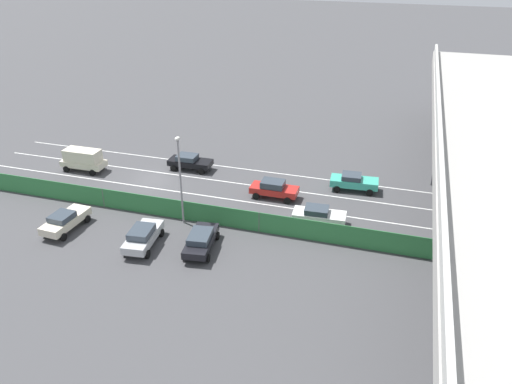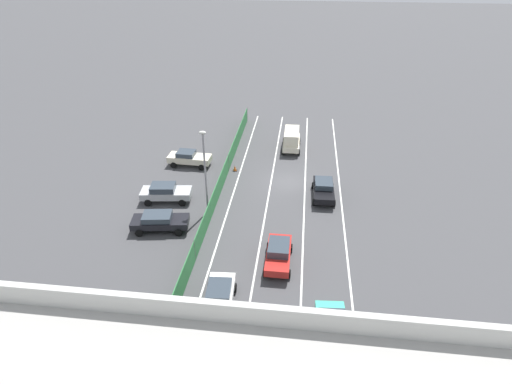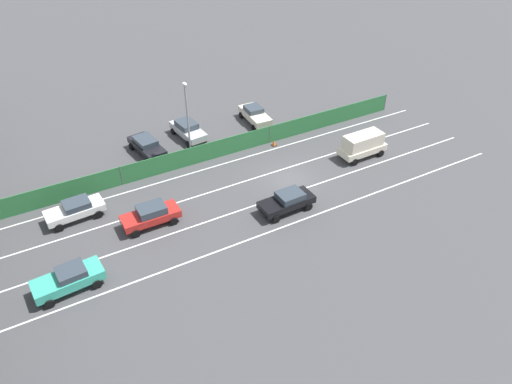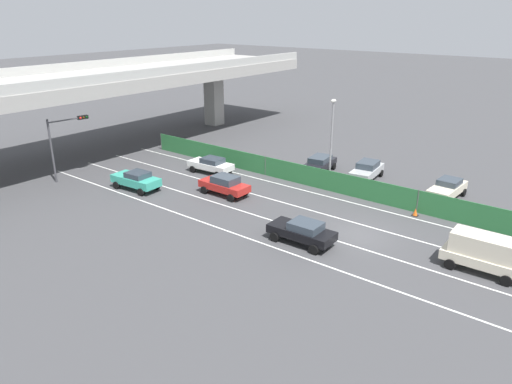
% 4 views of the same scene
% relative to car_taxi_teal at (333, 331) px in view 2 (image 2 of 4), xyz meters
% --- Properties ---
extents(ground_plane, '(300.00, 300.00, 0.00)m').
position_rel_car_taxi_teal_xyz_m(ground_plane, '(3.57, -18.97, -0.89)').
color(ground_plane, '#424244').
extents(lane_line_left_edge, '(0.14, 46.99, 0.01)m').
position_rel_car_taxi_teal_xyz_m(lane_line_left_edge, '(-1.47, -13.47, -0.88)').
color(lane_line_left_edge, silver).
rests_on(lane_line_left_edge, ground).
extents(lane_line_mid_left, '(0.14, 46.99, 0.01)m').
position_rel_car_taxi_teal_xyz_m(lane_line_mid_left, '(1.89, -13.47, -0.88)').
color(lane_line_mid_left, silver).
rests_on(lane_line_mid_left, ground).
extents(lane_line_mid_right, '(0.14, 46.99, 0.01)m').
position_rel_car_taxi_teal_xyz_m(lane_line_mid_right, '(5.25, -13.47, -0.88)').
color(lane_line_mid_right, silver).
rests_on(lane_line_mid_right, ground).
extents(lane_line_right_edge, '(0.14, 46.99, 0.01)m').
position_rel_car_taxi_teal_xyz_m(lane_line_right_edge, '(8.60, -13.47, -0.88)').
color(lane_line_right_edge, silver).
rests_on(lane_line_right_edge, ground).
extents(green_fence, '(0.10, 43.09, 1.78)m').
position_rel_car_taxi_teal_xyz_m(green_fence, '(9.83, -13.47, 0.00)').
color(green_fence, '#2D753D').
rests_on(green_fence, ground).
extents(car_taxi_teal, '(2.25, 4.53, 1.59)m').
position_rel_car_taxi_teal_xyz_m(car_taxi_teal, '(0.00, 0.00, 0.00)').
color(car_taxi_teal, teal).
rests_on(car_taxi_teal, ground).
extents(car_sedan_red, '(1.95, 4.34, 1.65)m').
position_rel_car_taxi_teal_xyz_m(car_sedan_red, '(3.67, -6.76, 0.02)').
color(car_sedan_red, red).
rests_on(car_sedan_red, ground).
extents(car_van_cream, '(2.08, 4.46, 2.24)m').
position_rel_car_taxi_teal_xyz_m(car_van_cream, '(3.62, -26.82, 0.38)').
color(car_van_cream, beige).
rests_on(car_van_cream, ground).
extents(car_hatchback_white, '(2.17, 4.46, 1.50)m').
position_rel_car_taxi_teal_xyz_m(car_hatchback_white, '(7.15, -1.96, -0.04)').
color(car_hatchback_white, silver).
rests_on(car_hatchback_white, ground).
extents(car_sedan_black, '(2.11, 4.45, 1.54)m').
position_rel_car_taxi_teal_xyz_m(car_sedan_black, '(0.20, -16.64, -0.02)').
color(car_sedan_black, black).
rests_on(car_sedan_black, ground).
extents(parked_sedan_cream, '(4.55, 2.16, 1.59)m').
position_rel_car_taxi_teal_xyz_m(parked_sedan_cream, '(14.17, -21.45, -0.00)').
color(parked_sedan_cream, beige).
rests_on(parked_sedan_cream, ground).
extents(parked_wagon_silver, '(4.69, 2.44, 1.65)m').
position_rel_car_taxi_teal_xyz_m(parked_wagon_silver, '(14.49, -14.24, 0.03)').
color(parked_wagon_silver, '#B2B5B7').
rests_on(parked_wagon_silver, ground).
extents(parked_sedan_dark, '(4.82, 2.53, 1.52)m').
position_rel_car_taxi_teal_xyz_m(parked_sedan_dark, '(13.62, -9.79, -0.01)').
color(parked_sedan_dark, black).
rests_on(parked_sedan_dark, ground).
extents(street_lamp, '(0.60, 0.36, 7.65)m').
position_rel_car_taxi_teal_xyz_m(street_lamp, '(10.28, -12.79, 3.72)').
color(street_lamp, gray).
rests_on(street_lamp, ground).
extents(traffic_cone, '(0.47, 0.47, 0.59)m').
position_rel_car_taxi_teal_xyz_m(traffic_cone, '(9.17, -20.78, -0.62)').
color(traffic_cone, orange).
rests_on(traffic_cone, ground).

